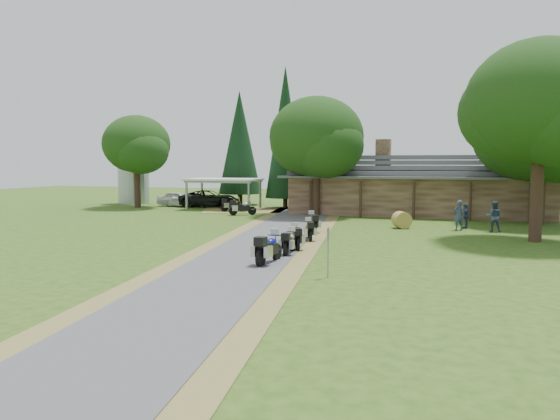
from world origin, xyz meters
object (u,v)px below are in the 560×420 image
(car_dark_suv, at_px, (209,194))
(motorcycle_row_e, at_px, (313,222))
(hay_bale, at_px, (402,220))
(carport, at_px, (224,194))
(motorcycle_carport_b, at_px, (243,207))
(motorcycle_row_d, at_px, (309,229))
(motorcycle_carport_a, at_px, (233,204))
(silo, at_px, (133,173))
(car_white_sedan, at_px, (179,197))
(lodge, at_px, (418,184))
(motorcycle_row_b, at_px, (289,241))
(motorcycle_row_c, at_px, (296,236))
(motorcycle_row_a, at_px, (269,247))

(car_dark_suv, bearing_deg, motorcycle_row_e, -150.52)
(hay_bale, bearing_deg, carport, 149.52)
(motorcycle_carport_b, bearing_deg, motorcycle_row_d, -84.14)
(carport, relative_size, motorcycle_carport_a, 3.45)
(motorcycle_carport_a, bearing_deg, motorcycle_carport_b, -92.48)
(motorcycle_row_d, height_order, motorcycle_carport_a, motorcycle_carport_a)
(silo, xyz_separation_m, carport, (11.66, -3.45, -1.80))
(silo, xyz_separation_m, car_white_sedan, (6.32, -2.04, -2.28))
(car_dark_suv, bearing_deg, silo, 67.75)
(motorcycle_carport_a, distance_m, hay_bale, 17.04)
(lodge, distance_m, motorcycle_row_b, 22.86)
(motorcycle_row_b, height_order, motorcycle_carport_a, motorcycle_carport_a)
(carport, height_order, motorcycle_row_d, carport)
(lodge, height_order, motorcycle_row_b, lodge)
(motorcycle_row_c, height_order, motorcycle_row_d, motorcycle_row_c)
(motorcycle_carport_a, bearing_deg, motorcycle_row_e, -87.01)
(motorcycle_row_b, relative_size, hay_bale, 1.63)
(motorcycle_row_e, height_order, motorcycle_carport_a, motorcycle_carport_a)
(motorcycle_row_b, bearing_deg, motorcycle_carport_a, 25.78)
(motorcycle_carport_b, height_order, hay_bale, motorcycle_carport_b)
(motorcycle_row_a, height_order, motorcycle_row_e, motorcycle_row_a)
(motorcycle_row_d, xyz_separation_m, motorcycle_carport_a, (-10.76, 14.89, 0.05))
(lodge, xyz_separation_m, hay_bale, (-0.31, -10.67, -1.91))
(car_dark_suv, bearing_deg, motorcycle_carport_b, -150.99)
(silo, distance_m, carport, 12.29)
(motorcycle_row_a, bearing_deg, motorcycle_row_d, 7.71)
(carport, xyz_separation_m, motorcycle_row_b, (12.67, -21.54, -0.79))
(motorcycle_row_c, bearing_deg, motorcycle_row_b, 161.08)
(motorcycle_row_d, xyz_separation_m, motorcycle_row_e, (-0.66, 3.39, 0.03))
(car_white_sedan, distance_m, motorcycle_row_d, 25.43)
(motorcycle_carport_a, height_order, motorcycle_carport_b, motorcycle_carport_b)
(car_dark_suv, relative_size, hay_bale, 5.77)
(motorcycle_row_a, relative_size, motorcycle_carport_a, 1.09)
(car_dark_suv, xyz_separation_m, motorcycle_row_b, (15.07, -23.50, -0.59))
(lodge, xyz_separation_m, motorcycle_row_d, (-4.65, -17.64, -1.86))
(carport, distance_m, motorcycle_carport_a, 2.63)
(silo, height_order, motorcycle_row_a, silo)
(motorcycle_row_b, distance_m, motorcycle_row_e, 8.17)
(lodge, height_order, motorcycle_carport_a, lodge)
(car_dark_suv, height_order, motorcycle_row_c, car_dark_suv)
(motorcycle_row_e, bearing_deg, motorcycle_carport_a, 16.05)
(lodge, bearing_deg, carport, -177.24)
(motorcycle_carport_b, bearing_deg, motorcycle_row_b, -91.81)
(motorcycle_row_b, bearing_deg, motorcycle_row_d, -0.16)
(silo, height_order, motorcycle_row_b, silo)
(car_dark_suv, bearing_deg, lodge, -106.42)
(motorcycle_carport_b, bearing_deg, motorcycle_row_c, -89.80)
(motorcycle_row_e, distance_m, motorcycle_carport_b, 11.79)
(silo, height_order, hay_bale, silo)
(motorcycle_row_e, bearing_deg, car_white_sedan, 23.74)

